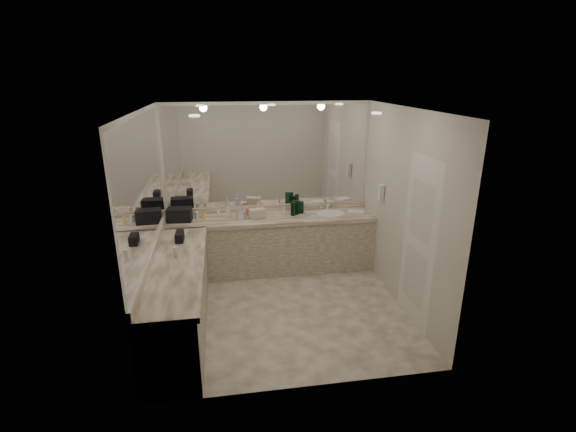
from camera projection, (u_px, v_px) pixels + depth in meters
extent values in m
plane|color=beige|center=(282.00, 308.00, 5.59)|extent=(3.20, 3.20, 0.00)
plane|color=white|center=(281.00, 109.00, 4.75)|extent=(3.20, 3.20, 0.00)
cube|color=beige|center=(268.00, 187.00, 6.57)|extent=(3.20, 0.02, 2.60)
cube|color=beige|center=(148.00, 224.00, 4.93)|extent=(0.02, 3.00, 2.60)
cube|color=beige|center=(404.00, 211.00, 5.41)|extent=(0.02, 3.00, 2.60)
cube|color=beige|center=(271.00, 245.00, 6.58)|extent=(3.20, 0.60, 0.84)
cube|color=beige|center=(271.00, 219.00, 6.42)|extent=(3.20, 0.64, 0.06)
cube|color=beige|center=(178.00, 300.00, 4.98)|extent=(0.60, 2.40, 0.84)
cube|color=beige|center=(176.00, 266.00, 4.84)|extent=(0.64, 2.42, 0.06)
cube|color=beige|center=(269.00, 208.00, 6.67)|extent=(3.20, 0.04, 0.10)
cube|color=beige|center=(153.00, 251.00, 5.05)|extent=(0.04, 3.00, 0.10)
cube|color=white|center=(268.00, 157.00, 6.41)|extent=(3.12, 0.01, 1.55)
cube|color=white|center=(145.00, 185.00, 4.78)|extent=(0.01, 2.92, 1.55)
cylinder|color=white|center=(331.00, 214.00, 6.57)|extent=(0.44, 0.44, 0.03)
cube|color=silver|center=(327.00, 205.00, 6.74)|extent=(0.24, 0.16, 0.14)
cube|color=white|center=(381.00, 193.00, 6.04)|extent=(0.06, 0.10, 0.24)
cube|color=white|center=(418.00, 243.00, 5.02)|extent=(0.02, 0.82, 2.10)
cube|color=black|center=(179.00, 215.00, 6.19)|extent=(0.37, 0.25, 0.20)
cube|color=black|center=(180.00, 236.00, 5.47)|extent=(0.11, 0.23, 0.12)
cube|color=beige|center=(257.00, 214.00, 6.34)|extent=(0.26, 0.19, 0.14)
cube|color=white|center=(356.00, 213.00, 6.54)|extent=(0.28, 0.22, 0.04)
cylinder|color=white|center=(176.00, 252.00, 4.97)|extent=(0.06, 0.06, 0.13)
imported|color=white|center=(228.00, 211.00, 6.36)|extent=(0.09, 0.09, 0.20)
imported|color=silver|center=(240.00, 214.00, 6.24)|extent=(0.10, 0.10, 0.19)
imported|color=#FADF95|center=(263.00, 211.00, 6.44)|extent=(0.15, 0.15, 0.15)
cylinder|color=#0E4628|center=(295.00, 207.00, 6.58)|extent=(0.07, 0.07, 0.20)
cylinder|color=#0E4628|center=(299.00, 207.00, 6.60)|extent=(0.07, 0.07, 0.18)
cylinder|color=#0E4628|center=(301.00, 207.00, 6.54)|extent=(0.07, 0.07, 0.19)
cylinder|color=#0E4628|center=(297.00, 208.00, 6.49)|extent=(0.07, 0.07, 0.22)
cylinder|color=#0E4628|center=(293.00, 209.00, 6.44)|extent=(0.07, 0.07, 0.21)
cylinder|color=#E57F66|center=(247.00, 212.00, 6.48)|extent=(0.06, 0.06, 0.11)
cylinder|color=#E0B28C|center=(254.00, 214.00, 6.36)|extent=(0.05, 0.05, 0.11)
cylinder|color=silver|center=(284.00, 211.00, 6.46)|extent=(0.04, 0.04, 0.14)
cylinder|color=silver|center=(197.00, 215.00, 6.30)|extent=(0.07, 0.07, 0.11)
cylinder|color=silver|center=(308.00, 214.00, 6.43)|extent=(0.06, 0.06, 0.07)
cylinder|color=white|center=(218.00, 214.00, 6.40)|extent=(0.04, 0.04, 0.09)
cylinder|color=#F2D84C|center=(204.00, 216.00, 6.29)|extent=(0.04, 0.04, 0.09)
cylinder|color=silver|center=(245.00, 213.00, 6.43)|extent=(0.04, 0.04, 0.10)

